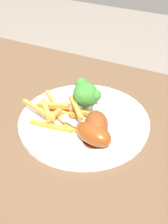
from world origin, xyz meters
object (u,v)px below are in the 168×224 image
carrot_fries_pile (58,113)px  chicken_drumstick_near (96,124)px  chicken_drumstick_far (92,133)px  broccoli_floret_front (86,94)px  dining_table (59,170)px  dinner_plate (84,121)px

carrot_fries_pile → chicken_drumstick_near: 0.09m
chicken_drumstick_far → chicken_drumstick_near: bearing=96.1°
broccoli_floret_front → chicken_drumstick_near: size_ratio=0.60×
broccoli_floret_front → chicken_drumstick_far: broccoli_floret_front is taller
carrot_fries_pile → chicken_drumstick_near: chicken_drumstick_near is taller
dining_table → carrot_fries_pile: (-0.01, 0.03, 0.15)m
dinner_plate → dining_table: bearing=-124.3°
dining_table → chicken_drumstick_near: chicken_drumstick_near is taller
carrot_fries_pile → chicken_drumstick_far: chicken_drumstick_far is taller
broccoli_floret_front → chicken_drumstick_near: broccoli_floret_front is taller
dining_table → broccoli_floret_front: bearing=70.5°
dinner_plate → carrot_fries_pile: size_ratio=1.87×
dinner_plate → broccoli_floret_front: size_ratio=3.80×
dining_table → chicken_drumstick_far: chicken_drumstick_far is taller
carrot_fries_pile → dinner_plate: bearing=25.5°
dining_table → broccoli_floret_front: 0.20m
broccoli_floret_front → chicken_drumstick_near: 0.08m
dinner_plate → broccoli_floret_front: (-0.01, 0.03, 0.06)m
chicken_drumstick_near → chicken_drumstick_far: bearing=-83.9°
dining_table → dinner_plate: dinner_plate is taller
dining_table → dinner_plate: bearing=55.7°
chicken_drumstick_near → dining_table: bearing=-160.5°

